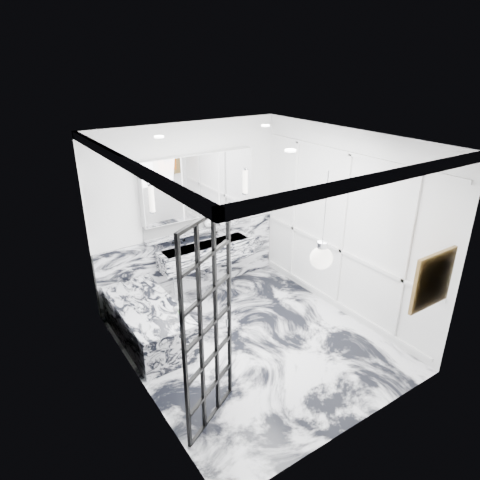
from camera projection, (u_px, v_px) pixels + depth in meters
floor at (253, 342)px, 5.97m from camera, size 3.60×3.60×0.00m
ceiling at (257, 140)px, 4.86m from camera, size 3.60×3.60×0.00m
wall_back at (189, 211)px, 6.79m from camera, size 3.60×0.00×3.60m
wall_front at (365, 318)px, 4.04m from camera, size 3.60×0.00×3.60m
wall_left at (134, 286)px, 4.60m from camera, size 0.00×3.60×3.60m
wall_right at (344, 226)px, 6.23m from camera, size 0.00×3.60×3.60m
marble_clad_back at (192, 261)px, 7.12m from camera, size 3.18×0.05×1.05m
marble_clad_left at (136, 290)px, 4.63m from camera, size 0.02×3.56×2.68m
panel_molding at (343, 232)px, 6.26m from camera, size 0.03×3.40×2.30m
soap_bottle_a at (233, 217)px, 7.19m from camera, size 0.09×0.09×0.19m
soap_bottle_b at (222, 219)px, 7.09m from camera, size 0.11×0.11×0.18m
soap_bottle_c at (234, 217)px, 7.21m from camera, size 0.16×0.16×0.16m
face_pot at (208, 223)px, 6.96m from camera, size 0.14×0.14×0.14m
amber_bottle at (213, 224)px, 7.01m from camera, size 0.04×0.04×0.10m
flower_vase at (181, 317)px, 5.46m from camera, size 0.07×0.07×0.12m
crittall_door at (209, 328)px, 4.28m from camera, size 0.78×0.47×2.35m
artwork at (433, 280)px, 4.61m from camera, size 0.55×0.05×0.55m
pendant_light at (321, 258)px, 4.10m from camera, size 0.22×0.22×0.22m
trough_sink at (206, 253)px, 6.94m from camera, size 1.60×0.45×0.30m
ledge at (201, 230)px, 6.93m from camera, size 1.90×0.14×0.04m
subway_tile at (199, 221)px, 6.93m from camera, size 1.90×0.03×0.23m
mirror_cabinet at (199, 186)px, 6.64m from camera, size 1.90×0.16×1.00m
sconce_left at (152, 199)px, 6.17m from camera, size 0.07×0.07×0.40m
sconce_right at (246, 182)px, 7.00m from camera, size 0.07×0.07×0.40m
bathtub at (148, 322)px, 5.95m from camera, size 0.75×1.65×0.55m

